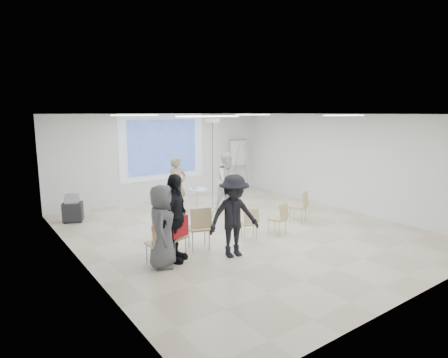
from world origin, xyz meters
TOP-DOWN VIEW (x-y plane):
  - floor at (0.00, 0.00)m, footprint 8.00×9.00m
  - ceiling at (0.00, 0.00)m, footprint 8.00×9.00m
  - wall_back at (0.00, 4.55)m, footprint 8.00×0.10m
  - wall_left at (-4.05, 0.00)m, footprint 0.10×9.00m
  - wall_right at (4.05, 0.00)m, footprint 0.10×9.00m
  - projection_halo at (0.00, 4.49)m, footprint 3.20×0.01m
  - projection_image at (0.00, 4.47)m, footprint 2.60×0.01m
  - pedestal_table at (0.12, 2.37)m, footprint 0.60×0.60m
  - player_left at (-0.55, 2.48)m, footprint 0.75×0.54m
  - player_right at (0.98, 1.96)m, footprint 1.02×0.84m
  - controller_left at (-0.37, 2.73)m, footprint 0.05×0.13m
  - controller_right at (0.80, 2.21)m, footprint 0.04×0.11m
  - chair_far_left at (-2.76, -0.85)m, footprint 0.43×0.46m
  - chair_left_mid at (-2.26, -0.68)m, footprint 0.52×0.54m
  - chair_left_inner at (-1.66, -0.60)m, footprint 0.59×0.62m
  - chair_center at (-0.29, -0.69)m, footprint 0.50×0.51m
  - chair_right_inner at (0.54, -0.86)m, footprint 0.48×0.50m
  - chair_right_far at (1.76, -0.41)m, footprint 0.57×0.58m
  - red_jacket at (-2.29, -0.83)m, footprint 0.46×0.23m
  - laptop at (-1.63, -0.50)m, footprint 0.43×0.36m
  - audience_left at (-2.38, -0.81)m, footprint 1.41×1.34m
  - audience_mid at (-1.23, -1.30)m, footprint 1.40×0.92m
  - audience_outer at (-2.72, -0.91)m, footprint 0.98×1.09m
  - flipchart_easel at (3.16, 4.24)m, footprint 0.87×0.66m
  - av_cart at (-3.38, 3.39)m, footprint 0.64×0.59m
  - ceiling_projector at (0.10, 1.49)m, footprint 0.30×0.25m
  - fluor_panel_nw at (-2.00, 2.00)m, footprint 1.20×0.30m
  - fluor_panel_ne at (2.00, 2.00)m, footprint 1.20×0.30m
  - fluor_panel_sw at (-2.00, -1.50)m, footprint 1.20×0.30m
  - fluor_panel_se at (2.00, -1.50)m, footprint 1.20×0.30m

SIDE VIEW (x-z plane):
  - floor at x=0.00m, z-range -0.10..0.00m
  - av_cart at x=-3.38m, z-range -0.03..0.75m
  - pedestal_table at x=0.12m, z-range 0.04..0.76m
  - chair_center at x=-0.29m, z-range 0.07..0.87m
  - chair_right_inner at x=0.54m, z-range 0.07..0.89m
  - chair_left_mid at x=-2.26m, z-range 0.08..0.95m
  - chair_far_left at x=-2.76m, z-range 0.08..0.97m
  - chair_right_far at x=1.76m, z-range 0.08..0.97m
  - laptop at x=-1.63m, z-range 0.52..0.55m
  - chair_left_inner at x=-1.66m, z-range 0.09..1.09m
  - red_jacket at x=-2.29m, z-range 0.51..0.93m
  - audience_outer at x=-2.72m, z-range 0.00..1.87m
  - player_left at x=-0.55m, z-range 0.00..1.97m
  - audience_mid at x=-1.23m, z-range 0.00..2.01m
  - player_right at x=0.98m, z-range 0.00..2.02m
  - audience_left at x=-2.38m, z-range 0.00..2.10m
  - controller_left at x=-0.37m, z-range 1.28..1.32m
  - controller_right at x=0.80m, z-range 1.34..1.38m
  - flipchart_easel at x=3.16m, z-range 0.48..2.50m
  - wall_back at x=0.00m, z-range 0.00..3.00m
  - wall_left at x=-4.05m, z-range 0.00..3.00m
  - wall_right at x=4.05m, z-range 0.00..3.00m
  - projection_halo at x=0.00m, z-range 0.70..3.00m
  - projection_image at x=0.00m, z-range 0.90..2.80m
  - ceiling_projector at x=0.10m, z-range 1.19..4.19m
  - fluor_panel_nw at x=-2.00m, z-range 2.96..2.98m
  - fluor_panel_ne at x=2.00m, z-range 2.96..2.98m
  - fluor_panel_sw at x=-2.00m, z-range 2.96..2.98m
  - fluor_panel_se at x=2.00m, z-range 2.96..2.98m
  - ceiling at x=0.00m, z-range 3.00..3.10m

